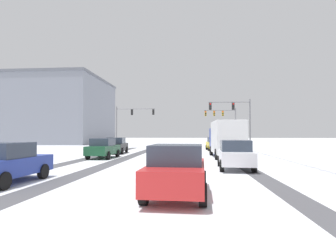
{
  "coord_description": "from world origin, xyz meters",
  "views": [
    {
      "loc": [
        2.46,
        -4.35,
        1.94
      ],
      "look_at": [
        0.0,
        23.79,
        2.8
      ],
      "focal_mm": 29.67,
      "sensor_mm": 36.0,
      "label": 1
    }
  ],
  "objects_px": {
    "car_white_fourth": "(235,155)",
    "office_building_far_left_block": "(60,111)",
    "traffic_signal_far_right": "(223,118)",
    "box_truck_delivery": "(226,138)",
    "car_red_sixth": "(177,170)",
    "car_yellow_cab_lead": "(214,144)",
    "car_blue_fifth": "(6,163)",
    "traffic_signal_near_right": "(235,114)",
    "car_dark_green_third": "(103,148)",
    "traffic_signal_far_left": "(130,118)",
    "car_black_second": "(116,145)"
  },
  "relations": [
    {
      "from": "car_white_fourth",
      "to": "traffic_signal_far_right",
      "type": "bearing_deg",
      "value": 84.97
    },
    {
      "from": "traffic_signal_far_right",
      "to": "box_truck_delivery",
      "type": "height_order",
      "value": "traffic_signal_far_right"
    },
    {
      "from": "car_white_fourth",
      "to": "car_blue_fifth",
      "type": "distance_m",
      "value": 11.15
    },
    {
      "from": "traffic_signal_far_right",
      "to": "car_dark_green_third",
      "type": "bearing_deg",
      "value": -115.58
    },
    {
      "from": "traffic_signal_near_right",
      "to": "car_dark_green_third",
      "type": "xyz_separation_m",
      "value": [
        -12.81,
        -14.01,
        -3.8
      ]
    },
    {
      "from": "car_yellow_cab_lead",
      "to": "box_truck_delivery",
      "type": "bearing_deg",
      "value": -89.14
    },
    {
      "from": "car_dark_green_third",
      "to": "car_blue_fifth",
      "type": "relative_size",
      "value": 1.0
    },
    {
      "from": "car_white_fourth",
      "to": "office_building_far_left_block",
      "type": "xyz_separation_m",
      "value": [
        -31.01,
        41.81,
        6.13
      ]
    },
    {
      "from": "car_white_fourth",
      "to": "office_building_far_left_block",
      "type": "distance_m",
      "value": 52.41
    },
    {
      "from": "car_yellow_cab_lead",
      "to": "box_truck_delivery",
      "type": "distance_m",
      "value": 10.33
    },
    {
      "from": "traffic_signal_far_left",
      "to": "car_red_sixth",
      "type": "relative_size",
      "value": 1.56
    },
    {
      "from": "traffic_signal_near_right",
      "to": "traffic_signal_far_left",
      "type": "distance_m",
      "value": 17.63
    },
    {
      "from": "car_dark_green_third",
      "to": "traffic_signal_near_right",
      "type": "bearing_deg",
      "value": 47.55
    },
    {
      "from": "traffic_signal_near_right",
      "to": "car_black_second",
      "type": "relative_size",
      "value": 1.55
    },
    {
      "from": "traffic_signal_near_right",
      "to": "office_building_far_left_block",
      "type": "distance_m",
      "value": 40.4
    },
    {
      "from": "traffic_signal_near_right",
      "to": "car_dark_green_third",
      "type": "distance_m",
      "value": 19.36
    },
    {
      "from": "car_white_fourth",
      "to": "car_red_sixth",
      "type": "relative_size",
      "value": 1.0
    },
    {
      "from": "car_white_fourth",
      "to": "box_truck_delivery",
      "type": "relative_size",
      "value": 0.56
    },
    {
      "from": "traffic_signal_near_right",
      "to": "car_red_sixth",
      "type": "bearing_deg",
      "value": -102.42
    },
    {
      "from": "car_yellow_cab_lead",
      "to": "traffic_signal_far_right",
      "type": "bearing_deg",
      "value": 79.71
    },
    {
      "from": "traffic_signal_far_left",
      "to": "office_building_far_left_block",
      "type": "xyz_separation_m",
      "value": [
        -18.53,
        13.3,
        2.28
      ]
    },
    {
      "from": "traffic_signal_far_right",
      "to": "box_truck_delivery",
      "type": "xyz_separation_m",
      "value": [
        -2.43,
        -24.55,
        -3.14
      ]
    },
    {
      "from": "traffic_signal_far_right",
      "to": "car_black_second",
      "type": "bearing_deg",
      "value": -122.21
    },
    {
      "from": "traffic_signal_far_left",
      "to": "car_red_sixth",
      "type": "bearing_deg",
      "value": -74.88
    },
    {
      "from": "traffic_signal_near_right",
      "to": "car_blue_fifth",
      "type": "height_order",
      "value": "traffic_signal_near_right"
    },
    {
      "from": "traffic_signal_far_right",
      "to": "car_black_second",
      "type": "distance_m",
      "value": 24.66
    },
    {
      "from": "car_red_sixth",
      "to": "car_black_second",
      "type": "bearing_deg",
      "value": 110.9
    },
    {
      "from": "traffic_signal_far_right",
      "to": "car_red_sixth",
      "type": "bearing_deg",
      "value": -98.26
    },
    {
      "from": "car_blue_fifth",
      "to": "car_red_sixth",
      "type": "relative_size",
      "value": 0.99
    },
    {
      "from": "traffic_signal_far_left",
      "to": "car_black_second",
      "type": "bearing_deg",
      "value": -81.88
    },
    {
      "from": "car_black_second",
      "to": "car_red_sixth",
      "type": "xyz_separation_m",
      "value": [
        7.23,
        -18.94,
        0.0
      ]
    },
    {
      "from": "box_truck_delivery",
      "to": "office_building_far_left_block",
      "type": "relative_size",
      "value": 0.36
    },
    {
      "from": "traffic_signal_near_right",
      "to": "car_dark_green_third",
      "type": "bearing_deg",
      "value": -132.45
    },
    {
      "from": "traffic_signal_far_left",
      "to": "car_white_fourth",
      "type": "height_order",
      "value": "traffic_signal_far_left"
    },
    {
      "from": "traffic_signal_far_right",
      "to": "box_truck_delivery",
      "type": "distance_m",
      "value": 24.87
    },
    {
      "from": "car_blue_fifth",
      "to": "car_red_sixth",
      "type": "xyz_separation_m",
      "value": [
        6.87,
        -1.6,
        0.0
      ]
    },
    {
      "from": "car_yellow_cab_lead",
      "to": "car_dark_green_third",
      "type": "height_order",
      "value": "same"
    },
    {
      "from": "traffic_signal_far_right",
      "to": "office_building_far_left_block",
      "type": "height_order",
      "value": "office_building_far_left_block"
    },
    {
      "from": "traffic_signal_near_right",
      "to": "car_black_second",
      "type": "xyz_separation_m",
      "value": [
        -13.26,
        -8.44,
        -3.8
      ]
    },
    {
      "from": "office_building_far_left_block",
      "to": "car_red_sixth",
      "type": "bearing_deg",
      "value": -60.05
    },
    {
      "from": "traffic_signal_far_right",
      "to": "box_truck_delivery",
      "type": "bearing_deg",
      "value": -95.66
    },
    {
      "from": "car_blue_fifth",
      "to": "office_building_far_left_block",
      "type": "bearing_deg",
      "value": 114.24
    },
    {
      "from": "car_dark_green_third",
      "to": "car_white_fourth",
      "type": "relative_size",
      "value": 0.99
    },
    {
      "from": "car_white_fourth",
      "to": "office_building_far_left_block",
      "type": "bearing_deg",
      "value": 126.56
    },
    {
      "from": "office_building_far_left_block",
      "to": "traffic_signal_far_right",
      "type": "bearing_deg",
      "value": -15.35
    },
    {
      "from": "car_white_fourth",
      "to": "office_building_far_left_block",
      "type": "height_order",
      "value": "office_building_far_left_block"
    },
    {
      "from": "traffic_signal_near_right",
      "to": "car_blue_fifth",
      "type": "relative_size",
      "value": 1.58
    },
    {
      "from": "car_dark_green_third",
      "to": "car_white_fourth",
      "type": "distance_m",
      "value": 11.56
    },
    {
      "from": "car_dark_green_third",
      "to": "traffic_signal_far_left",
      "type": "bearing_deg",
      "value": 97.25
    },
    {
      "from": "traffic_signal_near_right",
      "to": "car_red_sixth",
      "type": "distance_m",
      "value": 28.3
    }
  ]
}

